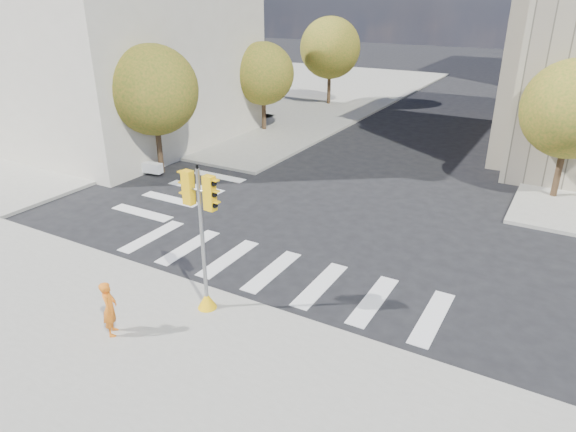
{
  "coord_description": "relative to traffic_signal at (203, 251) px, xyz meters",
  "views": [
    {
      "loc": [
        7.83,
        -14.78,
        8.59
      ],
      "look_at": [
        0.44,
        -1.88,
        2.1
      ],
      "focal_mm": 32.0,
      "sensor_mm": 36.0,
      "label": 1
    }
  ],
  "objects": [
    {
      "name": "tree_lw_mid",
      "position": [
        -9.99,
        18.96,
        1.77
      ],
      "size": [
        4.0,
        4.0,
        5.77
      ],
      "color": "#382616",
      "rests_on": "ground"
    },
    {
      "name": "traffic_signal",
      "position": [
        0.0,
        0.0,
        0.0
      ],
      "size": [
        1.07,
        0.56,
        4.37
      ],
      "rotation": [
        0.0,
        0.0,
        -0.08
      ],
      "color": "#F1B20C",
      "rests_on": "sidewalk_near"
    },
    {
      "name": "tree_lw_far",
      "position": [
        -9.99,
        28.96,
        2.55
      ],
      "size": [
        4.8,
        4.8,
        6.95
      ],
      "color": "#382616",
      "rests_on": "ground"
    },
    {
      "name": "sidewalk_far_left",
      "position": [
        -19.49,
        30.96,
        -1.92
      ],
      "size": [
        28.0,
        40.0,
        0.15
      ],
      "primitive_type": "cube",
      "color": "gray",
      "rests_on": "ground"
    },
    {
      "name": "ground",
      "position": [
        0.51,
        4.96,
        -1.99
      ],
      "size": [
        160.0,
        160.0,
        0.0
      ],
      "primitive_type": "plane",
      "color": "black",
      "rests_on": "ground"
    },
    {
      "name": "photographer",
      "position": [
        -1.43,
        -2.24,
        -1.05
      ],
      "size": [
        0.65,
        0.68,
        1.58
      ],
      "primitive_type": "imported",
      "rotation": [
        0.0,
        0.0,
        2.24
      ],
      "color": "orange",
      "rests_on": "sidewalk_near"
    },
    {
      "name": "tree_lw_near",
      "position": [
        -9.99,
        8.96,
        2.21
      ],
      "size": [
        4.4,
        4.4,
        6.41
      ],
      "color": "#382616",
      "rests_on": "ground"
    },
    {
      "name": "tree_re_near",
      "position": [
        8.01,
        14.96,
        2.06
      ],
      "size": [
        4.2,
        4.2,
        6.16
      ],
      "color": "#382616",
      "rests_on": "ground"
    },
    {
      "name": "planter_wall",
      "position": [
        -12.49,
        8.0,
        -1.59
      ],
      "size": [
        5.99,
        1.26,
        0.5
      ],
      "primitive_type": "cube",
      "rotation": [
        0.0,
        0.0,
        0.15
      ],
      "color": "silver",
      "rests_on": "sidewalk_left_near"
    },
    {
      "name": "classical_building",
      "position": [
        -19.49,
        12.96,
        4.45
      ],
      "size": [
        19.0,
        15.0,
        12.7
      ],
      "color": "beige",
      "rests_on": "ground"
    }
  ]
}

